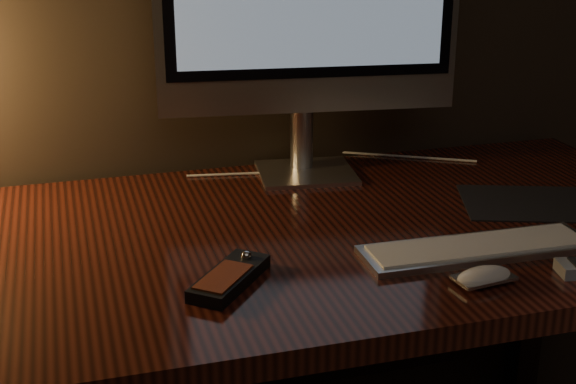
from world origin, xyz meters
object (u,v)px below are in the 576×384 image
object	(u,v)px
mouse	(484,278)
desk	(263,283)
media_remote	(230,277)
keyboard	(478,248)

from	to	relation	value
mouse	desk	bearing A→B (deg)	118.29
mouse	media_remote	bearing A→B (deg)	156.16
keyboard	media_remote	distance (m)	0.41
mouse	media_remote	distance (m)	0.38
media_remote	mouse	bearing A→B (deg)	-66.44
desk	media_remote	bearing A→B (deg)	-114.88
desk	mouse	size ratio (longest dim) A/B	17.71
keyboard	mouse	bearing A→B (deg)	-113.44
mouse	media_remote	world-z (taller)	media_remote
desk	keyboard	distance (m)	0.41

